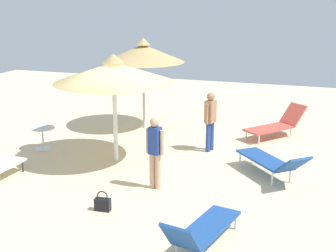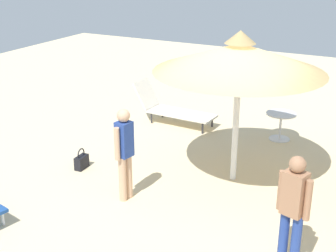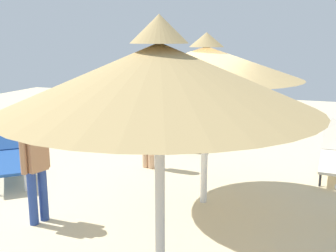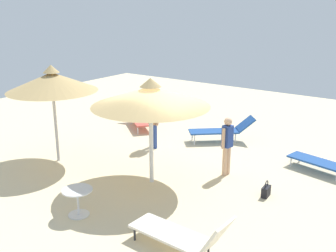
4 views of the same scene
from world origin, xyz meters
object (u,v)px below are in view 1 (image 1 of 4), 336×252
Objects in this scene: lounge_chair_near_left at (272,161)px; lounge_chair_far_right at (277,124)px; lounge_chair_back at (201,230)px; handbag at (103,204)px; person_standing_center at (210,118)px; side_table_round at (43,134)px; parasol_umbrella_far_left at (114,72)px; parasol_umbrella_edge at (143,53)px; person_standing_near_right at (155,149)px.

lounge_chair_far_right is (0.25, -3.39, -0.03)m from lounge_chair_near_left.
lounge_chair_back reaches higher than handbag.
person_standing_center is 4.57m from side_table_round.
parasol_umbrella_far_left is at bearing 36.66° from person_standing_center.
parasol_umbrella_far_left is (-0.44, 3.15, -0.08)m from parasol_umbrella_edge.
person_standing_near_right is at bearing -53.81° from lounge_chair_back.
lounge_chair_far_right is 6.73m from side_table_round.
parasol_umbrella_edge is 6.81× the size of handbag.
lounge_chair_near_left is 3.04× the size of side_table_round.
parasol_umbrella_far_left reaches higher than person_standing_center.
person_standing_center is (1.07, -5.08, 0.57)m from lounge_chair_back.
lounge_chair_back is at bearing 78.14° from lounge_chair_near_left.
lounge_chair_far_right is at bearing -113.83° from person_standing_near_right.
person_standing_near_right is (2.11, 4.77, 0.51)m from lounge_chair_far_right.
person_standing_center is (1.58, 1.88, 0.52)m from lounge_chair_far_right.
lounge_chair_back is 4.92× the size of handbag.
side_table_round is (3.83, -1.59, -0.48)m from person_standing_near_right.
parasol_umbrella_edge is at bearing -32.56° from person_standing_center.
lounge_chair_near_left is at bearing 94.14° from lounge_chair_far_right.
lounge_chair_near_left is 4.84× the size of handbag.
parasol_umbrella_edge is 7.85m from lounge_chair_back.
lounge_chair_back is (-3.14, 3.54, -1.92)m from parasol_umbrella_far_left.
person_standing_near_right reaches higher than lounge_chair_near_left.
lounge_chair_back is (-3.59, 6.69, -2.01)m from parasol_umbrella_edge.
person_standing_near_right reaches higher than lounge_chair_far_right.
lounge_chair_far_right is 6.73m from handbag.
lounge_chair_near_left is 3.65m from lounge_chair_back.
parasol_umbrella_far_left is at bearing 98.03° from parasol_umbrella_edge.
parasol_umbrella_edge reaches higher than handbag.
lounge_chair_far_right is at bearing -113.71° from handbag.
person_standing_near_right is at bearing 79.64° from person_standing_center.
parasol_umbrella_far_left reaches higher than person_standing_near_right.
lounge_chair_near_left is 0.98× the size of lounge_chair_back.
handbag is (-0.94, 2.74, -2.13)m from parasol_umbrella_far_left.
handbag is (2.71, 6.16, -0.25)m from lounge_chair_far_right.
parasol_umbrella_edge is 1.76× the size of person_standing_near_right.
lounge_chair_far_right reaches higher than lounge_chair_near_left.
handbag is at bearing -19.96° from lounge_chair_back.
person_standing_center is (-2.51, 1.61, -1.44)m from parasol_umbrella_edge.
side_table_round is at bearing 16.60° from person_standing_center.
parasol_umbrella_far_left is 5.11m from lounge_chair_back.
lounge_chair_near_left is 1.03× the size of lounge_chair_far_right.
lounge_chair_far_right is at bearing -136.85° from parasol_umbrella_far_left.
person_standing_center is at bearing 49.97° from lounge_chair_far_right.
lounge_chair_far_right reaches higher than side_table_round.
handbag is at bearing 66.29° from lounge_chair_far_right.
lounge_chair_back is 2.77m from person_standing_near_right.
lounge_chair_far_right is 2.96× the size of side_table_round.
parasol_umbrella_edge is 1.76× the size of person_standing_center.
person_standing_center is (-0.53, -2.89, 0.01)m from person_standing_near_right.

